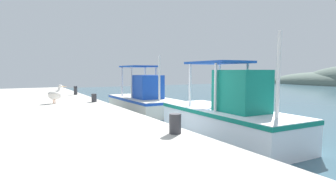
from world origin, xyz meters
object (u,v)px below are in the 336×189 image
at_px(mooring_bollard_nearest, 76,90).
at_px(mooring_bollard_second, 94,98).
at_px(pelican, 55,94).
at_px(mooring_bollard_third, 175,124).
at_px(fishing_boat_second, 228,117).
at_px(fishing_boat_nearest, 143,100).

bearing_deg(mooring_bollard_nearest, mooring_bollard_second, 0.00).
relative_size(pelican, mooring_bollard_third, 2.07).
relative_size(mooring_bollard_second, mooring_bollard_third, 0.83).
bearing_deg(fishing_boat_second, mooring_bollard_second, -154.42).
height_order(fishing_boat_second, mooring_bollard_nearest, fishing_boat_second).
height_order(mooring_bollard_nearest, mooring_bollard_second, mooring_bollard_nearest).
distance_m(fishing_boat_nearest, fishing_boat_second, 6.61).
bearing_deg(fishing_boat_nearest, mooring_bollard_second, -76.17).
bearing_deg(fishing_boat_second, pelican, -144.39).
height_order(pelican, mooring_bollard_third, pelican).
bearing_deg(mooring_bollard_nearest, pelican, -22.12).
distance_m(fishing_boat_second, pelican, 7.69).
xyz_separation_m(fishing_boat_nearest, mooring_bollard_nearest, (-3.67, -2.79, 0.40)).
bearing_deg(pelican, mooring_bollard_nearest, 157.88).
xyz_separation_m(fishing_boat_nearest, fishing_boat_second, (6.61, 0.04, 0.09)).
bearing_deg(mooring_bollard_third, mooring_bollard_second, 180.00).
xyz_separation_m(mooring_bollard_nearest, mooring_bollard_third, (11.64, 0.00, -0.03)).
height_order(fishing_boat_nearest, mooring_bollard_third, fishing_boat_nearest).
bearing_deg(pelican, mooring_bollard_third, 12.15).
xyz_separation_m(fishing_boat_second, mooring_bollard_third, (1.37, -2.83, 0.28)).
bearing_deg(mooring_bollard_third, pelican, -167.85).
bearing_deg(fishing_boat_nearest, pelican, -85.33).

